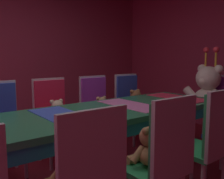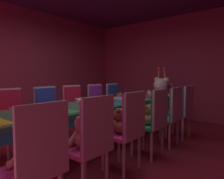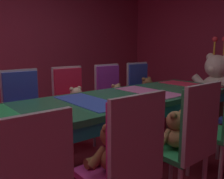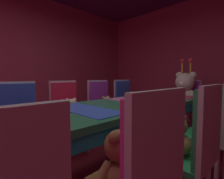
# 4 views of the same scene
# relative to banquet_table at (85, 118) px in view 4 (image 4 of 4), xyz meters

# --- Properties ---
(wall_back) EXTENTS (5.20, 0.12, 2.80)m
(wall_back) POSITION_rel_banquet_table_xyz_m (0.00, 3.20, 0.74)
(wall_back) COLOR #99334C
(wall_back) RESTS_ON ground_plane
(wall_left) EXTENTS (0.12, 6.40, 2.80)m
(wall_left) POSITION_rel_banquet_table_xyz_m (-2.60, -0.00, 0.74)
(wall_left) COLOR #99334C
(wall_left) RESTS_ON ground_plane
(banquet_table) EXTENTS (0.90, 3.71, 0.75)m
(banquet_table) POSITION_rel_banquet_table_xyz_m (0.00, 0.00, 0.00)
(banquet_table) COLOR #26724C
(banquet_table) RESTS_ON ground_plane
(chair_left_2) EXTENTS (0.42, 0.41, 0.98)m
(chair_left_2) POSITION_rel_banquet_table_xyz_m (-0.85, -0.30, -0.06)
(chair_left_2) COLOR #2D47B2
(chair_left_2) RESTS_ON ground_plane
(chair_left_3) EXTENTS (0.42, 0.41, 0.98)m
(chair_left_3) POSITION_rel_banquet_table_xyz_m (-0.87, 0.31, -0.06)
(chair_left_3) COLOR red
(chair_left_3) RESTS_ON ground_plane
(teddy_left_3) EXTENTS (0.24, 0.31, 0.29)m
(teddy_left_3) POSITION_rel_banquet_table_xyz_m (-0.72, 0.31, -0.07)
(teddy_left_3) COLOR beige
(teddy_left_3) RESTS_ON chair_left_3
(chair_left_4) EXTENTS (0.42, 0.41, 0.98)m
(chair_left_4) POSITION_rel_banquet_table_xyz_m (-0.84, 0.93, -0.06)
(chair_left_4) COLOR purple
(chair_left_4) RESTS_ON ground_plane
(teddy_left_4) EXTENTS (0.22, 0.29, 0.27)m
(teddy_left_4) POSITION_rel_banquet_table_xyz_m (-0.70, 0.93, -0.08)
(teddy_left_4) COLOR tan
(teddy_left_4) RESTS_ON chair_left_4
(chair_left_5) EXTENTS (0.42, 0.41, 0.98)m
(chair_left_5) POSITION_rel_banquet_table_xyz_m (-0.84, 1.52, -0.06)
(chair_left_5) COLOR #2D47B2
(chair_left_5) RESTS_ON ground_plane
(teddy_left_5) EXTENTS (0.26, 0.34, 0.32)m
(teddy_left_5) POSITION_rel_banquet_table_xyz_m (-0.69, 1.52, -0.06)
(teddy_left_5) COLOR olive
(teddy_left_5) RESTS_ON chair_left_5
(chair_right_2) EXTENTS (0.42, 0.41, 0.98)m
(chair_right_2) POSITION_rel_banquet_table_xyz_m (0.84, -0.29, -0.06)
(chair_right_2) COLOR #CC338C
(chair_right_2) RESTS_ON ground_plane
(teddy_right_2) EXTENTS (0.27, 0.34, 0.32)m
(teddy_right_2) POSITION_rel_banquet_table_xyz_m (0.69, -0.29, -0.06)
(teddy_right_2) COLOR brown
(teddy_right_2) RESTS_ON chair_right_2
(chair_right_3) EXTENTS (0.42, 0.41, 0.98)m
(chair_right_3) POSITION_rel_banquet_table_xyz_m (0.86, 0.32, -0.06)
(chair_right_3) COLOR #268C4C
(chair_right_3) RESTS_ON ground_plane
(teddy_right_3) EXTENTS (0.24, 0.31, 0.30)m
(teddy_right_3) POSITION_rel_banquet_table_xyz_m (0.72, 0.32, -0.07)
(teddy_right_3) COLOR #9E7247
(teddy_right_3) RESTS_ON chair_right_3
(chair_right_4) EXTENTS (0.42, 0.41, 0.98)m
(chair_right_4) POSITION_rel_banquet_table_xyz_m (0.85, 0.92, -0.06)
(chair_right_4) COLOR #268C4C
(chair_right_4) RESTS_ON ground_plane
(teddy_right_5) EXTENTS (0.23, 0.29, 0.28)m
(teddy_right_5) POSITION_rel_banquet_table_xyz_m (0.71, 1.48, -0.08)
(teddy_right_5) COLOR tan
(teddy_right_5) RESTS_ON chair_right_5
(throne_chair) EXTENTS (0.41, 0.42, 0.98)m
(throne_chair) POSITION_rel_banquet_table_xyz_m (0.00, 2.40, -0.06)
(throne_chair) COLOR purple
(throne_chair) RESTS_ON ground_plane
(king_teddy_bear) EXTENTS (0.71, 0.55, 0.92)m
(king_teddy_bear) POSITION_rel_banquet_table_xyz_m (0.00, 2.23, 0.09)
(king_teddy_bear) COLOR silver
(king_teddy_bear) RESTS_ON throne_chair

